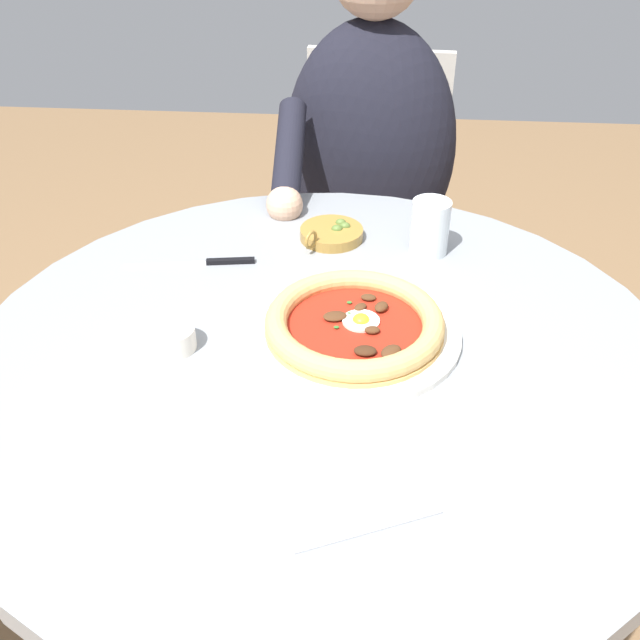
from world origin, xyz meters
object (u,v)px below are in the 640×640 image
(steak_knife, at_px, (209,262))
(olive_pan, at_px, (332,233))
(ramekin_capers, at_px, (173,337))
(fork_utensil, at_px, (369,529))
(dining_table, at_px, (322,425))
(diner_person, at_px, (365,231))
(pizza_on_plate, at_px, (355,326))
(water_glass, at_px, (430,230))
(cafe_chair_diner, at_px, (371,205))

(steak_knife, relative_size, olive_pan, 1.69)
(ramekin_capers, height_order, fork_utensil, ramekin_capers)
(dining_table, distance_m, diner_person, 0.71)
(ramekin_capers, bearing_deg, diner_person, 70.49)
(steak_knife, distance_m, ramekin_capers, 0.23)
(diner_person, bearing_deg, olive_pan, -98.21)
(pizza_on_plate, distance_m, water_glass, 0.28)
(fork_utensil, xyz_separation_m, diner_person, (-0.03, 1.02, -0.19))
(ramekin_capers, relative_size, fork_utensil, 0.40)
(dining_table, bearing_deg, diner_person, 86.24)
(pizza_on_plate, xyz_separation_m, olive_pan, (-0.05, 0.29, -0.01))
(pizza_on_plate, height_order, diner_person, diner_person)
(water_glass, height_order, diner_person, diner_person)
(diner_person, bearing_deg, steak_knife, -117.48)
(dining_table, bearing_deg, steak_knife, 133.91)
(water_glass, bearing_deg, cafe_chair_diner, 100.31)
(dining_table, height_order, water_glass, water_glass)
(water_glass, xyz_separation_m, ramekin_capers, (-0.37, -0.31, -0.02))
(steak_knife, bearing_deg, ramekin_capers, -90.34)
(water_glass, relative_size, steak_knife, 0.44)
(olive_pan, bearing_deg, dining_table, -88.39)
(ramekin_capers, relative_size, diner_person, 0.05)
(dining_table, relative_size, ramekin_capers, 16.15)
(water_glass, distance_m, cafe_chair_diner, 0.62)
(diner_person, bearing_deg, cafe_chair_diner, 85.44)
(cafe_chair_diner, bearing_deg, ramekin_capers, -107.17)
(pizza_on_plate, bearing_deg, dining_table, -144.43)
(diner_person, bearing_deg, ramekin_capers, -109.51)
(fork_utensil, bearing_deg, cafe_chair_diner, 90.76)
(dining_table, bearing_deg, cafe_chair_diner, 86.10)
(pizza_on_plate, relative_size, steak_knife, 1.42)
(fork_utensil, bearing_deg, diner_person, 91.51)
(ramekin_capers, relative_size, cafe_chair_diner, 0.07)
(pizza_on_plate, xyz_separation_m, ramekin_capers, (-0.25, -0.05, -0.00))
(steak_knife, height_order, fork_utensil, steak_knife)
(dining_table, distance_m, water_glass, 0.38)
(ramekin_capers, xyz_separation_m, diner_person, (0.26, 0.72, -0.21))
(water_glass, xyz_separation_m, olive_pan, (-0.17, 0.03, -0.03))
(water_glass, bearing_deg, fork_utensil, -98.21)
(steak_knife, distance_m, olive_pan, 0.23)
(water_glass, relative_size, ramekin_capers, 1.50)
(water_glass, bearing_deg, olive_pan, 168.84)
(pizza_on_plate, xyz_separation_m, diner_person, (0.00, 0.68, -0.21))
(water_glass, height_order, cafe_chair_diner, cafe_chair_diner)
(dining_table, height_order, olive_pan, olive_pan)
(fork_utensil, bearing_deg, olive_pan, 97.41)
(olive_pan, distance_m, fork_utensil, 0.64)
(olive_pan, bearing_deg, ramekin_capers, -120.70)
(olive_pan, bearing_deg, diner_person, 81.79)
(fork_utensil, relative_size, diner_person, 0.13)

